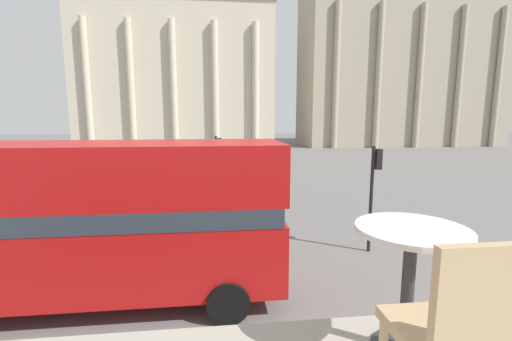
{
  "coord_description": "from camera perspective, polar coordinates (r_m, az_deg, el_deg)",
  "views": [
    {
      "loc": [
        0.62,
        -2.02,
        4.72
      ],
      "look_at": [
        2.67,
        15.87,
        1.91
      ],
      "focal_mm": 24.0,
      "sensor_mm": 36.0,
      "label": 1
    }
  ],
  "objects": [
    {
      "name": "double_decker_bus",
      "position": [
        9.78,
        -31.54,
        -6.86
      ],
      "size": [
        11.46,
        2.68,
        4.11
      ],
      "rotation": [
        0.0,
        0.0,
        0.11
      ],
      "color": "black",
      "rests_on": "ground_plane"
    },
    {
      "name": "cafe_dining_table",
      "position": [
        2.11,
        24.25,
        -13.66
      ],
      "size": [
        0.6,
        0.6,
        0.73
      ],
      "color": "#2D2D30",
      "rests_on": "cafe_floor_slab"
    },
    {
      "name": "cafe_chair_0",
      "position": [
        1.61,
        30.88,
        -22.35
      ],
      "size": [
        0.4,
        0.4,
        0.91
      ],
      "rotation": [
        0.0,
        0.0,
        0.14
      ],
      "color": "tan",
      "rests_on": "cafe_floor_slab"
    },
    {
      "name": "plaza_building_left",
      "position": [
        54.31,
        -12.71,
        14.53
      ],
      "size": [
        27.56,
        14.45,
        20.56
      ],
      "color": "beige",
      "rests_on": "ground_plane"
    },
    {
      "name": "plaza_building_right",
      "position": [
        65.27,
        22.88,
        15.41
      ],
      "size": [
        33.73,
        12.35,
        25.87
      ],
      "color": "#A39984",
      "rests_on": "ground_plane"
    },
    {
      "name": "traffic_light_near",
      "position": [
        12.53,
        19.06,
        -2.06
      ],
      "size": [
        0.42,
        0.24,
        3.75
      ],
      "color": "black",
      "rests_on": "ground_plane"
    },
    {
      "name": "traffic_light_mid",
      "position": [
        16.81,
        -6.38,
        1.22
      ],
      "size": [
        0.42,
        0.24,
        3.83
      ],
      "color": "black",
      "rests_on": "ground_plane"
    },
    {
      "name": "pedestrian_black",
      "position": [
        26.17,
        -9.48,
        0.37
      ],
      "size": [
        0.32,
        0.32,
        1.6
      ],
      "rotation": [
        0.0,
        0.0,
        3.77
      ],
      "color": "#282B33",
      "rests_on": "ground_plane"
    },
    {
      "name": "pedestrian_grey",
      "position": [
        29.5,
        -14.81,
        1.25
      ],
      "size": [
        0.32,
        0.32,
        1.68
      ],
      "rotation": [
        0.0,
        0.0,
        5.66
      ],
      "color": "#282B33",
      "rests_on": "ground_plane"
    }
  ]
}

